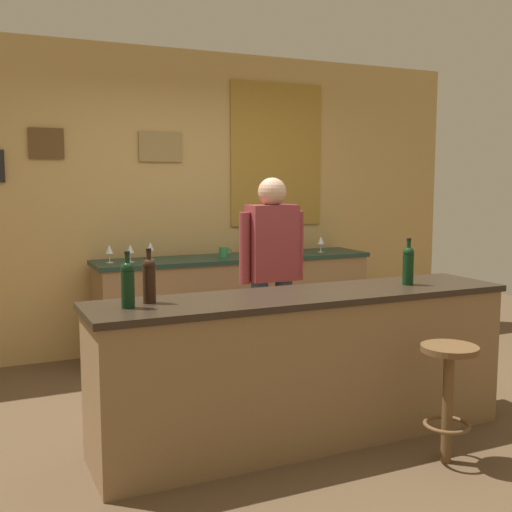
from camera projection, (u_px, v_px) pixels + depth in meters
name	position (u px, v px, depth m)	size (l,w,h in m)	color
ground_plane	(276.00, 416.00, 4.29)	(10.00, 10.00, 0.00)	brown
back_wall	(183.00, 200.00, 5.96)	(6.00, 0.09, 2.80)	tan
bar_counter	(305.00, 366.00, 3.87)	(2.65, 0.60, 0.92)	olive
side_counter	(236.00, 304.00, 5.89)	(2.60, 0.56, 0.90)	olive
bartender	(272.00, 270.00, 4.68)	(0.52, 0.21, 1.62)	#384766
bar_stool	(448.00, 384.00, 3.55)	(0.32, 0.32, 0.68)	brown
wine_bottle_a	(128.00, 283.00, 3.36)	(0.07, 0.07, 0.31)	black
wine_bottle_b	(149.00, 279.00, 3.49)	(0.07, 0.07, 0.31)	black
wine_bottle_c	(408.00, 264.00, 4.10)	(0.07, 0.07, 0.31)	black
wine_glass_a	(109.00, 250.00, 5.36)	(0.07, 0.07, 0.16)	silver
wine_glass_b	(130.00, 249.00, 5.39)	(0.07, 0.07, 0.16)	silver
wine_glass_c	(150.00, 247.00, 5.59)	(0.07, 0.07, 0.16)	silver
wine_glass_d	(276.00, 243.00, 5.94)	(0.07, 0.07, 0.16)	silver
wine_glass_e	(321.00, 241.00, 6.14)	(0.07, 0.07, 0.16)	silver
coffee_mug	(224.00, 252.00, 5.74)	(0.12, 0.08, 0.09)	#338C4C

